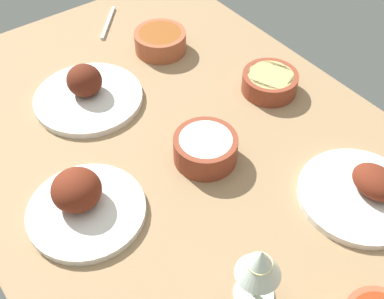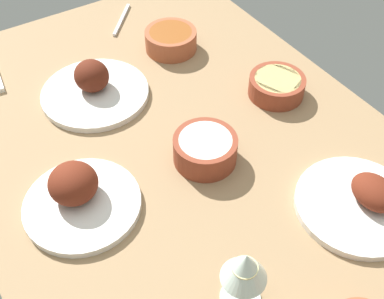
# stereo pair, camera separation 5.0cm
# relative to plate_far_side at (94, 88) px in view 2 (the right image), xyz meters

# --- Properties ---
(dining_table) EXTENTS (1.40, 0.90, 0.04)m
(dining_table) POSITION_rel_plate_far_side_xyz_m (0.30, 0.09, -0.04)
(dining_table) COLOR #937551
(dining_table) RESTS_ON ground
(plate_far_side) EXTENTS (0.26, 0.26, 0.09)m
(plate_far_side) POSITION_rel_plate_far_side_xyz_m (0.00, 0.00, 0.00)
(plate_far_side) COLOR silver
(plate_far_side) RESTS_ON dining_table
(plate_center_main) EXTENTS (0.23, 0.23, 0.09)m
(plate_center_main) POSITION_rel_plate_far_side_xyz_m (0.29, -0.16, 0.01)
(plate_center_main) COLOR silver
(plate_center_main) RESTS_ON dining_table
(plate_near_viewer) EXTENTS (0.24, 0.24, 0.07)m
(plate_near_viewer) POSITION_rel_plate_far_side_xyz_m (0.59, 0.30, -0.01)
(plate_near_viewer) COLOR silver
(plate_near_viewer) RESTS_ON dining_table
(bowl_pasta) EXTENTS (0.14, 0.14, 0.05)m
(bowl_pasta) POSITION_rel_plate_far_side_xyz_m (0.24, 0.38, 0.00)
(bowl_pasta) COLOR brown
(bowl_pasta) RESTS_ON dining_table
(bowl_soup) EXTENTS (0.14, 0.14, 0.05)m
(bowl_soup) POSITION_rel_plate_far_side_xyz_m (-0.06, 0.26, 0.01)
(bowl_soup) COLOR #A35133
(bowl_soup) RESTS_ON dining_table
(bowl_cream) EXTENTS (0.14, 0.14, 0.06)m
(bowl_cream) POSITION_rel_plate_far_side_xyz_m (0.32, 0.11, 0.01)
(bowl_cream) COLOR brown
(bowl_cream) RESTS_ON dining_table
(wine_glass) EXTENTS (0.08, 0.08, 0.14)m
(wine_glass) POSITION_rel_plate_far_side_xyz_m (0.62, -0.02, 0.08)
(wine_glass) COLOR silver
(wine_glass) RESTS_ON dining_table
(fork_loose) EXTENTS (0.13, 0.12, 0.01)m
(fork_loose) POSITION_rel_plate_far_side_xyz_m (-0.26, 0.21, -0.02)
(fork_loose) COLOR silver
(fork_loose) RESTS_ON dining_table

